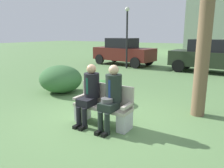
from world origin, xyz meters
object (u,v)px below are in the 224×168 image
at_px(seated_man_right, 111,95).
at_px(parked_car_far, 210,56).
at_px(shrub_mid_lawn, 61,79).
at_px(park_bench, 104,107).
at_px(seated_man_left, 90,91).
at_px(street_lamp, 127,31).
at_px(parked_car_near, 123,52).
at_px(shrub_near_bench, 101,91).

distance_m(seated_man_right, parked_car_far, 8.47).
bearing_deg(shrub_mid_lawn, park_bench, -28.12).
xyz_separation_m(seated_man_left, parked_car_far, (1.18, 8.44, 0.09)).
bearing_deg(street_lamp, parked_car_near, 126.66).
relative_size(park_bench, seated_man_left, 0.99).
bearing_deg(park_bench, shrub_mid_lawn, 151.88).
height_order(seated_man_left, shrub_near_bench, seated_man_left).
distance_m(seated_man_right, parked_car_near, 9.72).
distance_m(seated_man_left, parked_car_near, 9.47).
height_order(park_bench, street_lamp, street_lamp).
relative_size(parked_car_near, street_lamp, 1.20).
xyz_separation_m(seated_man_right, street_lamp, (-3.64, 7.45, 1.34)).
bearing_deg(street_lamp, seated_man_right, -63.96).
relative_size(park_bench, shrub_mid_lawn, 0.89).
xyz_separation_m(park_bench, parked_car_far, (0.89, 8.33, 0.44)).
bearing_deg(street_lamp, parked_car_far, 13.13).
bearing_deg(seated_man_left, street_lamp, 112.41).
relative_size(seated_man_left, shrub_near_bench, 1.26).
distance_m(shrub_near_bench, shrub_mid_lawn, 1.80).
xyz_separation_m(park_bench, seated_man_right, (0.28, -0.12, 0.36)).
height_order(park_bench, shrub_near_bench, park_bench).
distance_m(shrub_near_bench, parked_car_far, 7.30).
relative_size(shrub_mid_lawn, parked_car_far, 0.37).
xyz_separation_m(seated_man_left, shrub_near_bench, (-0.68, 1.40, -0.41)).
height_order(shrub_near_bench, street_lamp, street_lamp).
height_order(shrub_mid_lawn, street_lamp, street_lamp).
xyz_separation_m(shrub_near_bench, parked_car_far, (1.86, 7.04, 0.51)).
relative_size(shrub_mid_lawn, street_lamp, 0.44).
xyz_separation_m(park_bench, parked_car_near, (-4.23, 8.49, 0.44)).
relative_size(seated_man_left, seated_man_right, 0.98).
distance_m(seated_man_left, shrub_near_bench, 1.61).
bearing_deg(street_lamp, shrub_mid_lawn, -84.11).
bearing_deg(seated_man_left, seated_man_right, -0.32).
distance_m(parked_car_far, street_lamp, 4.54).
height_order(park_bench, parked_car_near, parked_car_near).
height_order(seated_man_left, parked_car_far, parked_car_far).
bearing_deg(seated_man_right, parked_car_near, 117.61).
xyz_separation_m(seated_man_left, parked_car_near, (-3.94, 8.61, 0.09)).
xyz_separation_m(seated_man_left, seated_man_right, (0.57, -0.00, 0.01)).
xyz_separation_m(shrub_mid_lawn, parked_car_near, (-1.47, 7.02, 0.37)).
xyz_separation_m(shrub_mid_lawn, street_lamp, (-0.60, 5.86, 1.62)).
distance_m(seated_man_left, street_lamp, 8.17).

